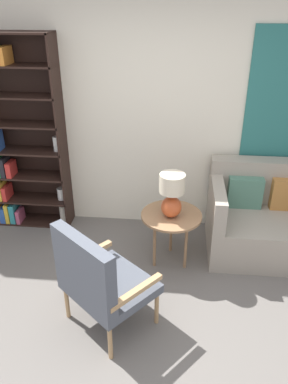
{
  "coord_description": "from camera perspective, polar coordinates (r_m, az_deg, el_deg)",
  "views": [
    {
      "loc": [
        0.33,
        -1.91,
        2.47
      ],
      "look_at": [
        0.04,
        1.04,
        0.9
      ],
      "focal_mm": 35.0,
      "sensor_mm": 36.0,
      "label": 1
    }
  ],
  "objects": [
    {
      "name": "couch",
      "position": [
        4.25,
        20.93,
        -4.08
      ],
      "size": [
        1.64,
        0.87,
        0.92
      ],
      "color": "#9E9384",
      "rests_on": "ground_plane"
    },
    {
      "name": "ground_plane",
      "position": [
        3.14,
        -2.78,
        -24.02
      ],
      "size": [
        14.0,
        14.0,
        0.0
      ],
      "primitive_type": "plane",
      "color": "#66605B"
    },
    {
      "name": "table_lamp",
      "position": [
        3.52,
        4.27,
        -0.27
      ],
      "size": [
        0.24,
        0.24,
        0.45
      ],
      "color": "#C65128",
      "rests_on": "side_table"
    },
    {
      "name": "side_table",
      "position": [
        3.69,
        4.18,
        -4.11
      ],
      "size": [
        0.6,
        0.6,
        0.57
      ],
      "color": "#99704C",
      "rests_on": "ground_plane"
    },
    {
      "name": "wall_back",
      "position": [
        4.1,
        1.48,
        12.12
      ],
      "size": [
        6.4,
        0.08,
        2.7
      ],
      "color": "silver",
      "rests_on": "ground_plane"
    },
    {
      "name": "armchair",
      "position": [
        2.99,
        -7.11,
        -12.86
      ],
      "size": [
        0.87,
        0.86,
        0.95
      ],
      "color": "tan",
      "rests_on": "ground_plane"
    },
    {
      "name": "bookshelf",
      "position": [
        4.46,
        -20.48,
        7.26
      ],
      "size": [
        1.08,
        0.3,
        2.16
      ],
      "color": "black",
      "rests_on": "ground_plane"
    }
  ]
}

